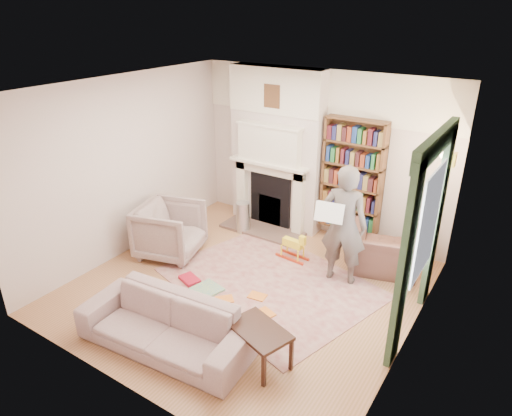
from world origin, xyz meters
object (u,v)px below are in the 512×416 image
Objects in this scene: armchair_reading at (385,251)px; man_reading at (344,225)px; sofa at (165,325)px; armchair_left at (170,230)px; paraffin_heater at (243,217)px; rocking_horse at (293,246)px; coffee_table at (259,345)px; bookcase at (352,176)px.

man_reading is at bearing 37.22° from armchair_reading.
sofa is at bearing 56.42° from man_reading.
armchair_left is at bearing 126.06° from sofa.
paraffin_heater is at bearing 102.72° from sofa.
paraffin_heater is at bearing 168.08° from rocking_horse.
armchair_left reaches higher than sofa.
sofa is 2.62m from rocking_horse.
man_reading is at bearing 106.47° from coffee_table.
bookcase is 1.50m from rocking_horse.
armchair_left is (-3.04, -1.39, 0.10)m from armchair_reading.
man_reading reaches higher than armchair_reading.
man_reading is at bearing 60.33° from sofa.
bookcase is at bearing 114.03° from coffee_table.
armchair_reading is 1.83× the size of paraffin_heater.
rocking_horse is at bearing -77.41° from armchair_left.
paraffin_heater reaches higher than rocking_horse.
sofa is at bearing -72.31° from paraffin_heater.
man_reading is (0.39, -1.20, -0.29)m from bookcase.
paraffin_heater is (-1.70, -0.69, -0.90)m from bookcase.
coffee_table is 3.27m from paraffin_heater.
armchair_reading is at bearing 24.50° from rocking_horse.
armchair_reading is at bearing 97.47° from coffee_table.
bookcase is 1.34m from armchair_reading.
armchair_reading is 0.48× the size of sofa.
armchair_left is 1.72× the size of paraffin_heater.
armchair_reading reaches higher than paraffin_heater.
bookcase is 1.84× the size of armchair_reading.
rocking_horse is at bearing -17.83° from man_reading.
paraffin_heater is (0.51, 1.30, -0.16)m from armchair_left.
man_reading is (-0.45, -0.60, 0.56)m from armchair_reading.
armchair_left is 2.75m from man_reading.
rocking_horse is (1.72, 0.93, -0.20)m from armchair_left.
armchair_left is 0.53× the size of man_reading.
armchair_left is at bearing 8.63° from armchair_reading.
armchair_reading is (0.84, -0.60, -0.85)m from bookcase.
man_reading is at bearing -3.77° from rocking_horse.
armchair_left is 2.23m from sofa.
rocking_horse is at bearing -17.11° from paraffin_heater.
coffee_table is 1.34× the size of rocking_horse.
sofa reaches higher than rocking_horse.
armchair_left reaches higher than coffee_table.
bookcase is 3.36× the size of paraffin_heater.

